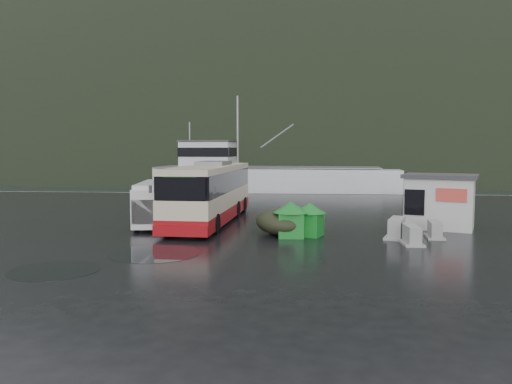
# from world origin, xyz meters

# --- Properties ---
(ground) EXTENTS (160.00, 160.00, 0.00)m
(ground) POSITION_xyz_m (0.00, 0.00, 0.00)
(ground) COLOR black
(ground) RESTS_ON ground
(harbor_water) EXTENTS (300.00, 180.00, 0.02)m
(harbor_water) POSITION_xyz_m (0.00, 110.00, 0.00)
(harbor_water) COLOR black
(harbor_water) RESTS_ON ground
(quay_edge) EXTENTS (160.00, 0.60, 1.50)m
(quay_edge) POSITION_xyz_m (0.00, 20.00, 0.00)
(quay_edge) COLOR #999993
(quay_edge) RESTS_ON ground
(headland) EXTENTS (780.00, 540.00, 570.00)m
(headland) POSITION_xyz_m (10.00, 250.00, 0.00)
(headland) COLOR black
(headland) RESTS_ON ground
(coach_bus) EXTENTS (3.48, 11.76, 3.29)m
(coach_bus) POSITION_xyz_m (-0.06, 2.61, 0.00)
(coach_bus) COLOR beige
(coach_bus) RESTS_ON ground
(white_van) EXTENTS (2.64, 5.63, 2.26)m
(white_van) POSITION_xyz_m (-2.56, 1.15, 0.00)
(white_van) COLOR silver
(white_van) RESTS_ON ground
(waste_bin_left) EXTENTS (1.40, 1.40, 1.52)m
(waste_bin_left) POSITION_xyz_m (5.21, -1.38, 0.00)
(waste_bin_left) COLOR #167B24
(waste_bin_left) RESTS_ON ground
(waste_bin_right) EXTENTS (1.20, 1.20, 1.61)m
(waste_bin_right) POSITION_xyz_m (4.37, -1.79, 0.00)
(waste_bin_right) COLOR #167B24
(waste_bin_right) RESTS_ON ground
(dome_tent) EXTENTS (3.08, 3.55, 1.17)m
(dome_tent) POSITION_xyz_m (3.85, -1.09, 0.00)
(dome_tent) COLOR #2A2F1C
(dome_tent) RESTS_ON ground
(ticket_kiosk) EXTENTS (4.15, 3.66, 2.69)m
(ticket_kiosk) POSITION_xyz_m (11.72, 1.48, 0.00)
(ticket_kiosk) COLOR silver
(ticket_kiosk) RESTS_ON ground
(jersey_barrier_a) EXTENTS (1.41, 1.97, 0.89)m
(jersey_barrier_a) POSITION_xyz_m (9.06, -1.56, 0.00)
(jersey_barrier_a) COLOR #999993
(jersey_barrier_a) RESTS_ON ground
(jersey_barrier_b) EXTENTS (0.83, 1.60, 0.79)m
(jersey_barrier_b) POSITION_xyz_m (9.38, -3.01, 0.00)
(jersey_barrier_b) COLOR #999993
(jersey_barrier_b) RESTS_ON ground
(jersey_barrier_c) EXTENTS (0.89, 1.54, 0.74)m
(jersey_barrier_c) POSITION_xyz_m (10.74, -1.41, 0.00)
(jersey_barrier_c) COLOR #999993
(jersey_barrier_c) RESTS_ON ground
(fishing_trawler) EXTENTS (28.10, 8.29, 11.08)m
(fishing_trawler) POSITION_xyz_m (1.33, 29.05, 0.00)
(fishing_trawler) COLOR silver
(fishing_trawler) RESTS_ON ground
(puddles) EXTENTS (10.09, 13.99, 0.01)m
(puddles) POSITION_xyz_m (-0.28, -4.58, 0.01)
(puddles) COLOR black
(puddles) RESTS_ON ground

